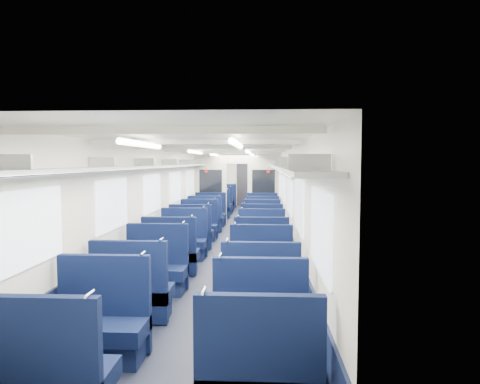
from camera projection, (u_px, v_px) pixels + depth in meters
The scene contains 41 objects.
floor at pixel (231, 238), 11.59m from camera, with size 2.80×18.00×0.01m, color black.
ceiling at pixel (231, 151), 11.43m from camera, with size 2.80×18.00×0.01m, color white.
wall_left at pixel (179, 195), 11.59m from camera, with size 0.02×18.00×2.35m, color beige.
dado_left at pixel (180, 225), 11.64m from camera, with size 0.03×17.90×0.70m, color black.
wall_right at pixel (283, 195), 11.44m from camera, with size 0.02×18.00×2.35m, color beige.
dado_right at pixel (283, 226), 11.50m from camera, with size 0.03×17.90×0.70m, color black.
wall_far at pixel (245, 180), 20.48m from camera, with size 2.80×0.02×2.35m, color beige.
luggage_rack_left at pixel (186, 165), 11.52m from camera, with size 0.36×17.40×0.18m.
luggage_rack_right at pixel (276, 165), 11.39m from camera, with size 0.36×17.40×0.18m.
windows at pixel (230, 187), 11.04m from camera, with size 2.78×15.60×0.75m.
ceiling_fittings at pixel (230, 153), 11.17m from camera, with size 2.70×16.06×0.11m.
end_door at pixel (245, 184), 20.43m from camera, with size 0.75×0.06×2.00m, color black.
bulkhead at pixel (237, 187), 14.26m from camera, with size 2.80×0.10×2.35m.
seat_0 at pixel (46, 383), 3.35m from camera, with size 0.99×0.55×1.10m.
seat_1 at pixel (259, 380), 3.38m from camera, with size 0.99×0.55×1.10m.
seat_2 at pixel (101, 327), 4.47m from camera, with size 0.99×0.55×1.10m.
seat_3 at pixel (260, 332), 4.33m from camera, with size 0.99×0.55×1.10m.
seat_4 at pixel (132, 295), 5.56m from camera, with size 0.99×0.55×1.10m.
seat_5 at pixel (261, 297), 5.47m from camera, with size 0.99×0.55×1.10m.
seat_6 at pixel (156, 271), 6.78m from camera, with size 0.99×0.55×1.10m.
seat_7 at pixel (261, 273), 6.67m from camera, with size 0.99×0.55×1.10m.
seat_8 at pixel (171, 256), 7.88m from camera, with size 0.99×0.55×1.10m.
seat_9 at pixel (261, 256), 7.86m from camera, with size 0.99×0.55×1.10m.
seat_10 at pixel (183, 243), 9.12m from camera, with size 0.99×0.55×1.10m.
seat_11 at pixel (262, 244), 8.95m from camera, with size 0.99×0.55×1.10m.
seat_12 at pixel (191, 235), 10.14m from camera, with size 0.99×0.55×1.10m.
seat_13 at pixel (262, 234), 10.26m from camera, with size 0.99×0.55×1.10m.
seat_14 at pixel (199, 227), 11.30m from camera, with size 0.99×0.55×1.10m.
seat_15 at pixel (262, 228), 11.26m from camera, with size 0.99×0.55×1.10m.
seat_16 at pixel (205, 220), 12.62m from camera, with size 0.99×0.55×1.10m.
seat_17 at pixel (262, 221), 12.54m from camera, with size 0.99×0.55×1.10m.
seat_18 at pixel (210, 215), 13.79m from camera, with size 0.99×0.55×1.10m.
seat_19 at pixel (262, 216), 13.55m from camera, with size 0.99×0.55×1.10m.
seat_20 at pixel (216, 209), 15.65m from camera, with size 0.99×0.55×1.10m.
seat_21 at pixel (262, 209), 15.69m from camera, with size 0.99×0.55×1.10m.
seat_22 at pixel (220, 206), 16.93m from camera, with size 0.99×0.55×1.10m.
seat_23 at pixel (262, 206), 16.87m from camera, with size 0.99×0.55×1.10m.
seat_24 at pixel (223, 203), 18.04m from camera, with size 0.99×0.55×1.10m.
seat_25 at pixel (262, 203), 17.90m from camera, with size 0.99×0.55×1.10m.
seat_26 at pixel (225, 201), 19.12m from camera, with size 0.99×0.55×1.10m.
seat_27 at pixel (262, 201), 18.96m from camera, with size 0.99×0.55×1.10m.
Camera 1 is at (0.85, -11.45, 2.06)m, focal length 32.20 mm.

